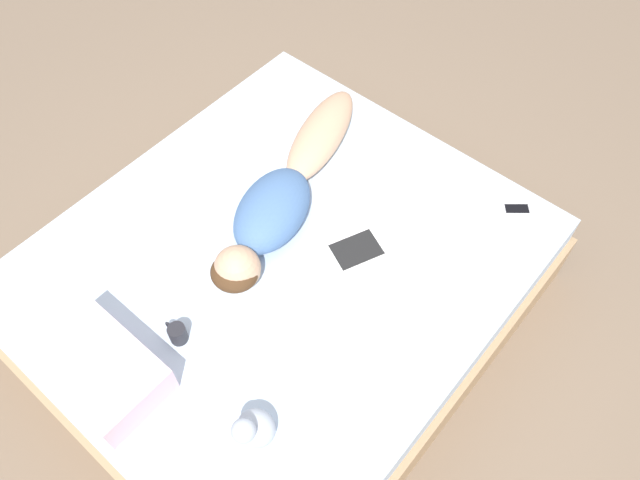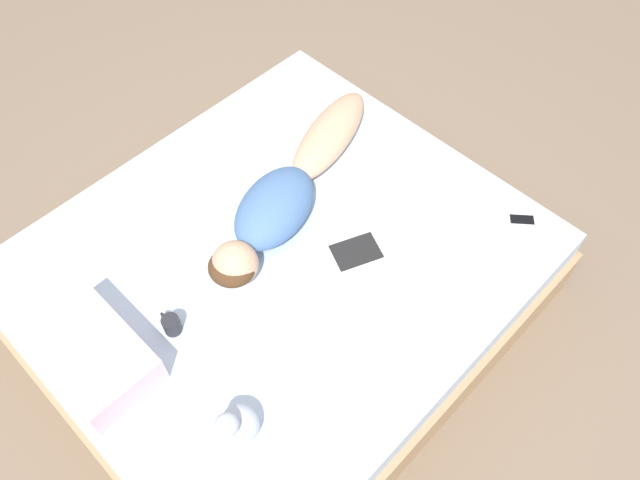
% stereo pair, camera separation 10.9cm
% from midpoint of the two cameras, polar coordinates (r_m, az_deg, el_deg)
% --- Properties ---
extents(ground_plane, '(12.00, 12.00, 0.00)m').
position_cam_midpoint_polar(ground_plane, '(3.25, -4.29, -6.41)').
color(ground_plane, '#7A6651').
extents(bed, '(1.95, 2.20, 0.50)m').
position_cam_midpoint_polar(bed, '(3.03, -4.58, -4.17)').
color(bed, tan).
rests_on(bed, ground_plane).
extents(person, '(0.59, 1.35, 0.21)m').
position_cam_midpoint_polar(person, '(2.91, -4.46, 4.19)').
color(person, tan).
rests_on(person, bed).
extents(open_magazine, '(0.55, 0.46, 0.01)m').
position_cam_midpoint_polar(open_magazine, '(2.77, 3.29, -2.67)').
color(open_magazine, white).
rests_on(open_magazine, bed).
extents(coffee_mug, '(0.11, 0.07, 0.09)m').
position_cam_midpoint_polar(coffee_mug, '(2.64, -14.10, -8.30)').
color(coffee_mug, '#232328').
rests_on(coffee_mug, bed).
extents(cell_phone, '(0.14, 0.14, 0.01)m').
position_cam_midpoint_polar(cell_phone, '(3.08, 16.58, 2.69)').
color(cell_phone, silver).
rests_on(cell_phone, bed).
extents(plush_toy, '(0.15, 0.17, 0.20)m').
position_cam_midpoint_polar(plush_toy, '(2.39, -7.45, -16.74)').
color(plush_toy, '#B2BCCC').
rests_on(plush_toy, bed).
extents(pillow, '(0.50, 0.33, 0.15)m').
position_cam_midpoint_polar(pillow, '(2.62, -20.54, -11.06)').
color(pillow, beige).
rests_on(pillow, bed).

